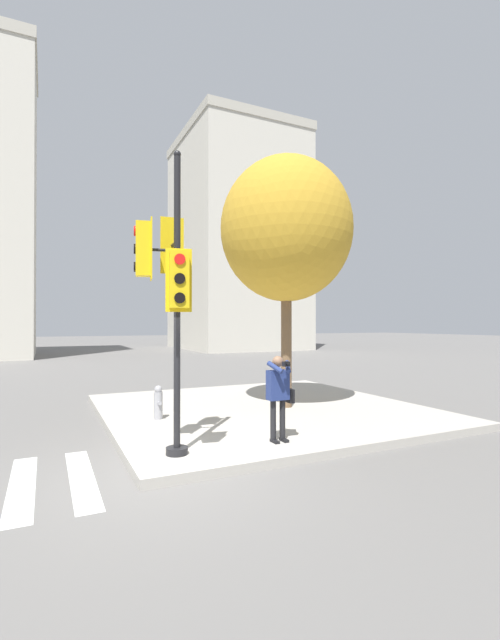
{
  "coord_description": "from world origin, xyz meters",
  "views": [
    {
      "loc": [
        -1.72,
        -6.66,
        2.39
      ],
      "look_at": [
        1.63,
        0.32,
        2.46
      ],
      "focal_mm": 24.0,
      "sensor_mm": 36.0,
      "label": 1
    }
  ],
  "objects_px": {
    "street_tree": "(286,230)",
    "person_photographer": "(279,390)",
    "fire_hydrant": "(158,402)",
    "traffic_signal_pole": "(168,276)"
  },
  "relations": [
    {
      "from": "traffic_signal_pole",
      "to": "street_tree",
      "type": "bearing_deg",
      "value": 34.78
    },
    {
      "from": "person_photographer",
      "to": "fire_hydrant",
      "type": "xyz_separation_m",
      "value": [
        -1.61,
        2.85,
        -0.57
      ]
    },
    {
      "from": "person_photographer",
      "to": "fire_hydrant",
      "type": "height_order",
      "value": "person_photographer"
    },
    {
      "from": "person_photographer",
      "to": "street_tree",
      "type": "height_order",
      "value": "street_tree"
    },
    {
      "from": "traffic_signal_pole",
      "to": "person_photographer",
      "type": "relative_size",
      "value": 3.22
    },
    {
      "from": "person_photographer",
      "to": "fire_hydrant",
      "type": "distance_m",
      "value": 3.32
    },
    {
      "from": "traffic_signal_pole",
      "to": "fire_hydrant",
      "type": "bearing_deg",
      "value": 79.61
    },
    {
      "from": "street_tree",
      "to": "person_photographer",
      "type": "bearing_deg",
      "value": -122.95
    },
    {
      "from": "person_photographer",
      "to": "fire_hydrant",
      "type": "relative_size",
      "value": 2.06
    },
    {
      "from": "fire_hydrant",
      "to": "person_photographer",
      "type": "bearing_deg",
      "value": -60.62
    }
  ]
}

